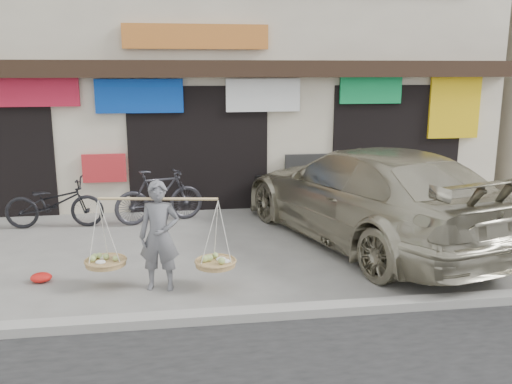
{
  "coord_description": "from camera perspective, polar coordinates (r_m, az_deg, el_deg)",
  "views": [
    {
      "loc": [
        -0.45,
        -8.19,
        3.05
      ],
      "look_at": [
        0.88,
        0.9,
        0.95
      ],
      "focal_mm": 38.0,
      "sensor_mm": 36.0,
      "label": 1
    }
  ],
  "objects": [
    {
      "name": "red_bag",
      "position": [
        8.61,
        -21.68,
        -8.36
      ],
      "size": [
        0.31,
        0.25,
        0.14
      ],
      "primitive_type": "ellipsoid",
      "color": "red",
      "rests_on": "ground"
    },
    {
      "name": "ground",
      "position": [
        8.75,
        -4.88,
        -7.59
      ],
      "size": [
        70.0,
        70.0,
        0.0
      ],
      "primitive_type": "plane",
      "color": "gray",
      "rests_on": "ground"
    },
    {
      "name": "street_vendor",
      "position": [
        7.69,
        -10.11,
        -5.04
      ],
      "size": [
        2.09,
        0.81,
        1.56
      ],
      "rotation": [
        0.0,
        0.0,
        -0.16
      ],
      "color": "slate",
      "rests_on": "ground"
    },
    {
      "name": "bike_0",
      "position": [
        11.29,
        -20.46,
        -1.08
      ],
      "size": [
        1.89,
        0.69,
        0.98
      ],
      "primitive_type": "imported",
      "rotation": [
        0.0,
        0.0,
        1.55
      ],
      "color": "black",
      "rests_on": "ground"
    },
    {
      "name": "kerb",
      "position": [
        6.89,
        -3.83,
        -12.89
      ],
      "size": [
        70.0,
        0.25,
        0.12
      ],
      "primitive_type": "cube",
      "color": "gray",
      "rests_on": "ground"
    },
    {
      "name": "shophouse_block",
      "position": [
        14.62,
        -6.76,
        14.31
      ],
      "size": [
        14.0,
        6.32,
        7.0
      ],
      "color": "beige",
      "rests_on": "ground"
    },
    {
      "name": "bike_1",
      "position": [
        11.08,
        -10.13,
        -0.42
      ],
      "size": [
        1.89,
        1.04,
        1.09
      ],
      "primitive_type": "imported",
      "rotation": [
        0.0,
        0.0,
        1.88
      ],
      "color": "#2A292E",
      "rests_on": "ground"
    },
    {
      "name": "suv",
      "position": [
        9.84,
        11.56,
        -0.28
      ],
      "size": [
        4.07,
        6.37,
        1.72
      ],
      "rotation": [
        0.0,
        0.0,
        3.44
      ],
      "color": "#A29C83",
      "rests_on": "ground"
    }
  ]
}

